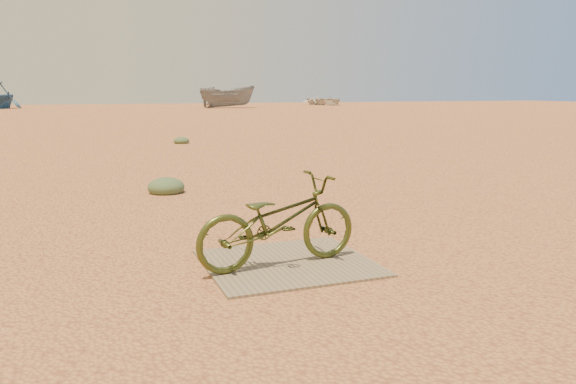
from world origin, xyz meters
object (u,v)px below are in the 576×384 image
object	(u,v)px
bicycle	(278,221)
boat_far_right	(325,100)
plywood_board	(288,263)
boat_mid_right	(228,97)

from	to	relation	value
bicycle	boat_far_right	bearing A→B (deg)	-31.81
plywood_board	bicycle	xyz separation A→B (m)	(-0.11, -0.06, 0.40)
plywood_board	boat_far_right	distance (m)	52.67
plywood_board	boat_far_right	world-z (taller)	boat_far_right
bicycle	boat_mid_right	bearing A→B (deg)	-21.02
boat_far_right	bicycle	bearing A→B (deg)	-126.40
bicycle	boat_mid_right	size ratio (longest dim) A/B	0.31
plywood_board	bicycle	bearing A→B (deg)	-152.96
bicycle	boat_mid_right	world-z (taller)	boat_mid_right
plywood_board	bicycle	distance (m)	0.42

